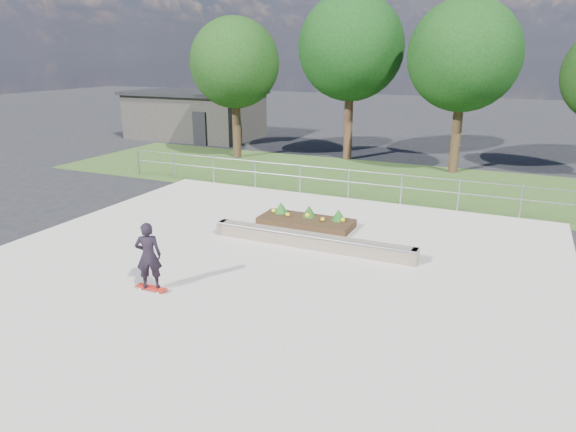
{
  "coord_description": "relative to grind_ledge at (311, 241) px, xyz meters",
  "views": [
    {
      "loc": [
        5.7,
        -10.62,
        5.32
      ],
      "look_at": [
        0.2,
        1.5,
        1.1
      ],
      "focal_mm": 32.0,
      "sensor_mm": 36.0,
      "label": 1
    }
  ],
  "objects": [
    {
      "name": "planter_bed",
      "position": [
        -0.86,
        1.76,
        -0.02
      ],
      "size": [
        3.0,
        1.2,
        0.61
      ],
      "color": "black",
      "rests_on": "concrete_slab"
    },
    {
      "name": "skateboarder",
      "position": [
        -2.34,
        -4.11,
        0.66
      ],
      "size": [
        0.8,
        0.62,
        1.67
      ],
      "color": "white",
      "rests_on": "concrete_slab"
    },
    {
      "name": "ground",
      "position": [
        -0.66,
        -2.06,
        -0.26
      ],
      "size": [
        120.0,
        120.0,
        0.0
      ],
      "primitive_type": "plane",
      "color": "black",
      "rests_on": "ground"
    },
    {
      "name": "grass_verge",
      "position": [
        -0.66,
        8.94,
        -0.25
      ],
      "size": [
        30.0,
        8.0,
        0.02
      ],
      "primitive_type": "cube",
      "color": "#2D471C",
      "rests_on": "ground"
    },
    {
      "name": "building",
      "position": [
        -14.66,
        15.94,
        1.25
      ],
      "size": [
        8.4,
        5.4,
        3.0
      ],
      "color": "#2B2926",
      "rests_on": "ground"
    },
    {
      "name": "tree_mid_left",
      "position": [
        -3.16,
        12.94,
        5.34
      ],
      "size": [
        5.25,
        5.25,
        8.25
      ],
      "color": "#362015",
      "rests_on": "ground"
    },
    {
      "name": "tree_mid_right",
      "position": [
        2.34,
        11.94,
        4.97
      ],
      "size": [
        4.9,
        4.9,
        7.7
      ],
      "color": "#302213",
      "rests_on": "ground"
    },
    {
      "name": "grind_ledge",
      "position": [
        0.0,
        0.0,
        0.0
      ],
      "size": [
        6.0,
        0.44,
        0.43
      ],
      "color": "#6B5C4F",
      "rests_on": "concrete_slab"
    },
    {
      "name": "concrete_slab",
      "position": [
        -0.66,
        -2.06,
        -0.23
      ],
      "size": [
        15.0,
        15.0,
        0.06
      ],
      "primitive_type": "cube",
      "color": "#B0A99C",
      "rests_on": "ground"
    },
    {
      "name": "tree_far_left",
      "position": [
        -8.66,
        10.94,
        4.59
      ],
      "size": [
        4.55,
        4.55,
        7.15
      ],
      "color": "#2F1F12",
      "rests_on": "ground"
    },
    {
      "name": "fence",
      "position": [
        -0.66,
        5.44,
        0.51
      ],
      "size": [
        20.06,
        0.06,
        1.2
      ],
      "color": "gray",
      "rests_on": "ground"
    }
  ]
}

